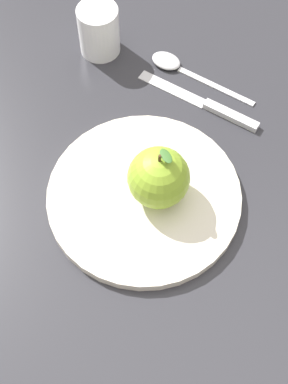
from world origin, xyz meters
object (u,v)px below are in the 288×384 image
object	(u,v)px
knife	(208,105)
spoon	(178,67)
dinner_plate	(144,196)
apple	(157,178)
cup	(99,29)

from	to	relation	value
knife	spoon	xyz separation A→B (m)	(-0.03, 0.08, 0.00)
dinner_plate	apple	size ratio (longest dim) A/B	2.84
cup	spoon	distance (m)	0.14
dinner_plate	cup	world-z (taller)	cup
cup	spoon	bearing A→B (deg)	-27.32
cup	knife	bearing A→B (deg)	-43.55
dinner_plate	spoon	bearing A→B (deg)	68.87
knife	dinner_plate	bearing A→B (deg)	-129.88
apple	spoon	bearing A→B (deg)	72.76
spoon	dinner_plate	bearing A→B (deg)	-111.13
cup	spoon	world-z (taller)	cup
apple	cup	size ratio (longest dim) A/B	1.15
dinner_plate	knife	distance (m)	0.19
apple	cup	distance (m)	0.29
spoon	knife	bearing A→B (deg)	-68.02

